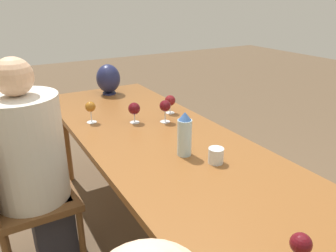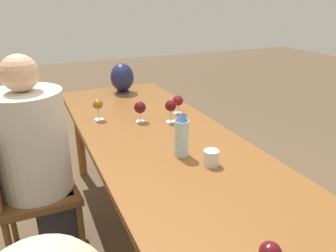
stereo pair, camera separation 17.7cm
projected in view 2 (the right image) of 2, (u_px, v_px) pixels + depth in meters
The scene contains 10 objects.
dining_table at pixel (193, 179), 1.58m from camera, with size 3.15×0.83×0.75m.
water_bottle at pixel (181, 135), 1.62m from camera, with size 0.07×0.07×0.23m.
water_tumbler at pixel (211, 158), 1.56m from camera, with size 0.07×0.07×0.08m.
vase at pixel (122, 77), 2.70m from camera, with size 0.19×0.19×0.24m.
wine_glass_1 at pixel (171, 106), 2.07m from camera, with size 0.07×0.07×0.14m.
wine_glass_5 at pixel (140, 108), 2.08m from camera, with size 0.08×0.08×0.13m.
wine_glass_6 at pixel (178, 101), 2.23m from camera, with size 0.07×0.07×0.13m.
wine_glass_7 at pixel (98, 105), 2.11m from camera, with size 0.07×0.07×0.14m.
chair_far at pixel (27, 188), 1.88m from camera, with size 0.44×0.44×0.86m.
person_far at pixel (37, 158), 1.84m from camera, with size 0.39×0.39×1.24m.
Camera 2 is at (-1.20, 0.67, 1.50)m, focal length 35.00 mm.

